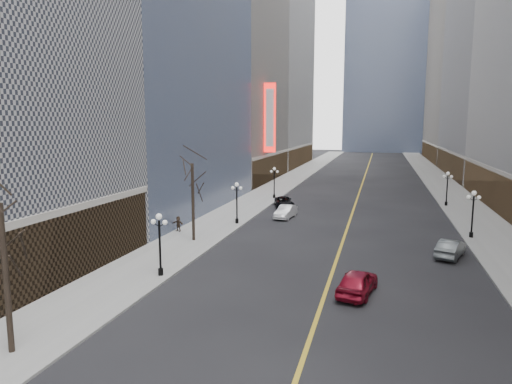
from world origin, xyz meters
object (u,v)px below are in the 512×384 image
Objects in this scene: streetlamp_east_3 at (447,185)px; streetlamp_east_2 at (473,209)px; car_sb_mid at (357,282)px; streetlamp_west_1 at (160,238)px; streetlamp_west_3 at (274,179)px; streetlamp_west_2 at (237,198)px; car_sb_far at (451,248)px; car_nb_mid at (286,212)px; car_nb_far at (284,202)px.

streetlamp_east_2 is at bearing -90.00° from streetlamp_east_3.
car_sb_mid is at bearing -119.04° from streetlamp_east_2.
streetlamp_east_3 is at bearing 90.00° from streetlamp_east_2.
streetlamp_west_1 is (-23.60, -36.00, 0.00)m from streetlamp_east_3.
streetlamp_east_2 is 0.94× the size of car_sb_mid.
streetlamp_west_2 is at bearing -90.00° from streetlamp_west_3.
streetlamp_east_2 is 7.94m from car_sb_far.
streetlamp_east_2 is at bearing -91.63° from car_sb_far.
streetlamp_west_1 and streetlamp_west_2 have the same top height.
streetlamp_west_1 is 1.00× the size of car_sb_far.
streetlamp_east_3 and streetlamp_west_2 have the same top height.
streetlamp_west_1 is at bearing -90.00° from streetlamp_west_2.
car_sb_far is at bearing -29.46° from car_nb_mid.
car_nb_mid is at bearing 79.04° from streetlamp_west_1.
streetlamp_west_3 is at bearing 142.67° from streetlamp_east_2.
car_nb_mid reaches higher than car_nb_far.
streetlamp_east_3 is at bearing 41.19° from car_nb_mid.
streetlamp_east_3 is 0.94× the size of car_sb_mid.
streetlamp_west_2 is at bearing 90.00° from streetlamp_west_1.
car_sb_far is (-2.80, -7.11, -2.15)m from streetlamp_east_2.
car_nb_mid is 24.43m from car_sb_mid.
streetlamp_east_3 is 1.00× the size of car_nb_mid.
car_sb_mid reaches higher than car_sb_far.
streetlamp_east_2 and streetlamp_east_3 have the same top height.
streetlamp_west_2 is 1.00× the size of car_sb_far.
car_sb_far is (18.00, -18.90, 0.06)m from car_nb_far.
streetlamp_east_3 is at bearing 0.00° from streetlamp_west_3.
car_nb_far is at bearing -58.83° from car_sb_mid.
streetlamp_west_1 is 23.58m from car_sb_far.
car_nb_far is (2.80, 11.79, -2.21)m from streetlamp_west_2.
streetlamp_east_3 is 23.60m from streetlamp_west_3.
streetlamp_west_3 is at bearing 90.00° from streetlamp_west_2.
streetlamp_east_2 is at bearing 0.00° from streetlamp_west_2.
car_sb_far is (20.80, -25.11, -2.15)m from streetlamp_west_3.
car_sb_mid reaches higher than car_nb_mid.
car_sb_far is at bearing -96.36° from streetlamp_east_3.
car_sb_mid is 12.65m from car_sb_far.
streetlamp_east_3 is 25.36m from car_sb_far.
streetlamp_east_3 reaches higher than car_sb_far.
streetlamp_west_1 is at bearing 47.50° from car_sb_far.
streetlamp_east_2 and streetlamp_west_1 have the same top height.
car_nb_mid is (-19.16, -13.08, -2.16)m from streetlamp_east_3.
streetlamp_west_2 is 0.91× the size of car_nb_far.
streetlamp_east_3 reaches higher than car_nb_far.
streetlamp_east_2 is at bearing -37.33° from streetlamp_west_3.
streetlamp_east_3 is 43.05m from streetlamp_west_1.
streetlamp_east_2 reaches higher than car_nb_mid.
streetlamp_west_3 is (-23.60, 0.00, 0.00)m from streetlamp_east_3.
streetlamp_east_2 is 1.00× the size of streetlamp_west_1.
streetlamp_east_3 is 29.68m from streetlamp_west_2.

